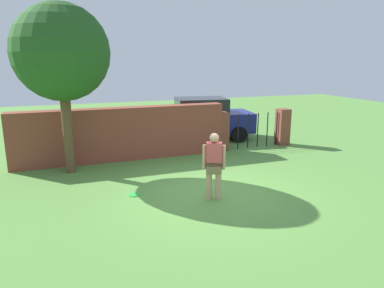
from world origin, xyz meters
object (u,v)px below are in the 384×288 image
Objects in this scene: tree at (61,53)px; car at (201,119)px; frisbee_green at (134,195)px; person at (214,163)px.

tree reaches higher than car.
car is at bearing 53.67° from frisbee_green.
tree is 5.27m from person.
frisbee_green is at bearing -60.79° from tree.
car is (5.25, 2.76, -2.56)m from tree.
tree is 17.73× the size of frisbee_green.
car is (2.12, 6.17, -0.04)m from person.
frisbee_green is at bearing 62.24° from car.
tree is at bearing 155.34° from person.
tree reaches higher than person.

